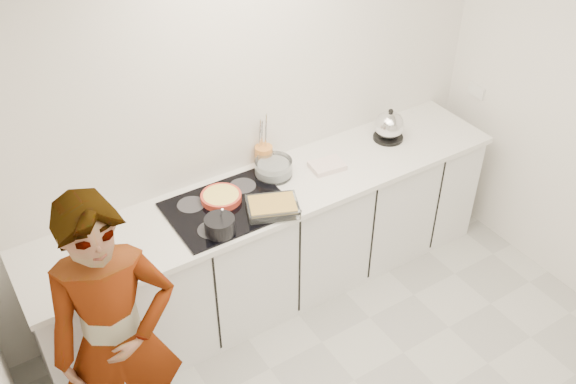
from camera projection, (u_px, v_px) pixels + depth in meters
wall_back at (248, 114)px, 4.05m from camera, size 3.60×0.00×2.60m
base_cabinets at (276, 244)px, 4.36m from camera, size 3.20×0.58×0.87m
countertop at (275, 191)px, 4.08m from camera, size 3.24×0.64×0.04m
hob at (228, 208)px, 3.90m from camera, size 0.72×0.54×0.01m
tart_dish at (221, 197)px, 3.94m from camera, size 0.26×0.26×0.04m
saucepan at (220, 225)px, 3.68m from camera, size 0.22×0.22×0.17m
baking_dish at (273, 206)px, 3.85m from camera, size 0.37×0.33×0.06m
mixing_bowl at (273, 169)px, 4.15m from camera, size 0.31×0.31×0.11m
tea_towel at (327, 166)px, 4.24m from camera, size 0.24×0.18×0.04m
kettle at (389, 126)px, 4.47m from camera, size 0.27×0.27×0.24m
utensil_crock at (264, 156)px, 4.23m from camera, size 0.13×0.13×0.15m
cook at (117, 340)px, 3.15m from camera, size 0.70×0.53×1.72m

